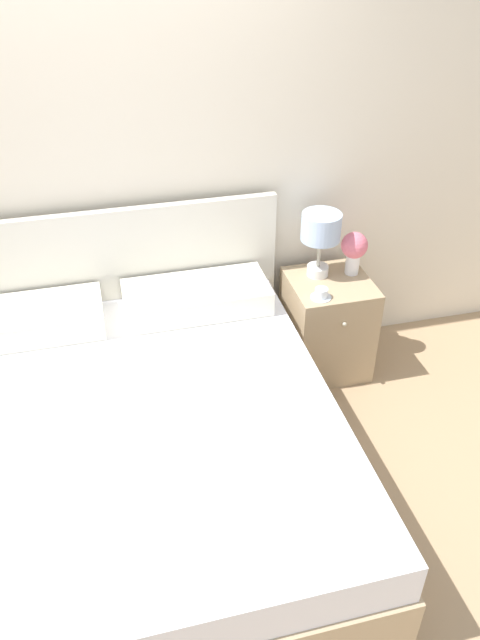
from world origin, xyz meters
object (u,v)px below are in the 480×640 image
(table_lamp, at_px, (321,232))
(teacup, at_px, (321,294))
(flower_vase, at_px, (354,249))
(nightstand, at_px, (327,325))
(bed, at_px, (134,445))

(table_lamp, relative_size, teacup, 3.34)
(flower_vase, height_order, teacup, flower_vase)
(nightstand, height_order, teacup, teacup)
(table_lamp, height_order, flower_vase, table_lamp)
(flower_vase, bearing_deg, bed, -151.34)
(flower_vase, xyz_separation_m, teacup, (-0.27, -0.21, -0.13))
(nightstand, relative_size, flower_vase, 2.37)
(bed, height_order, table_lamp, bed)
(nightstand, distance_m, flower_vase, 0.49)
(table_lamp, xyz_separation_m, teacup, (-0.07, -0.24, -0.25))
(nightstand, height_order, table_lamp, table_lamp)
(bed, relative_size, flower_vase, 7.88)
(nightstand, height_order, flower_vase, flower_vase)
(bed, distance_m, table_lamp, 1.54)
(nightstand, xyz_separation_m, table_lamp, (-0.05, 0.09, 0.59))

